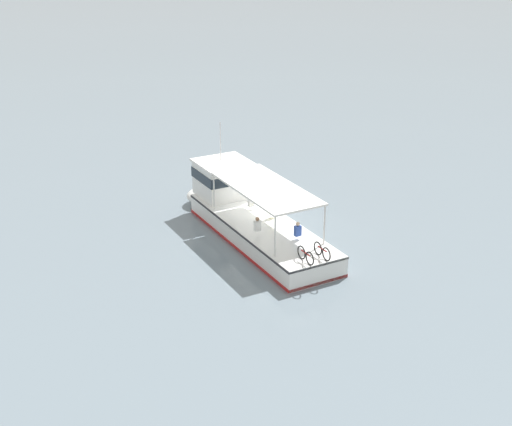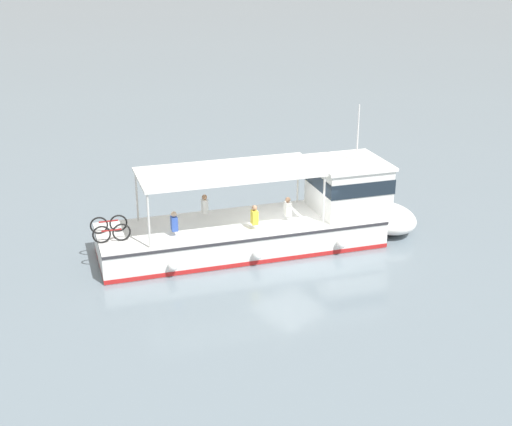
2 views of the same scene
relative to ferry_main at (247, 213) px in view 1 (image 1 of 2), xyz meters
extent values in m
plane|color=slate|center=(-0.84, 0.18, -1.02)|extent=(400.00, 400.00, 0.00)
cube|color=white|center=(0.61, 1.50, -0.47)|extent=(7.02, 11.21, 1.10)
ellipsoid|color=white|center=(-1.72, -4.25, -0.47)|extent=(3.55, 3.15, 1.01)
cube|color=red|center=(0.61, 1.50, -0.92)|extent=(7.06, 11.23, 0.16)
cube|color=#2D2D33|center=(0.61, 1.50, 0.00)|extent=(7.08, 11.23, 0.10)
cube|color=white|center=(-1.04, -2.58, 1.03)|extent=(3.50, 3.43, 1.90)
cube|color=#19232D|center=(-1.04, -2.58, 1.37)|extent=(3.57, 3.49, 0.56)
cube|color=white|center=(-1.04, -2.58, 2.04)|extent=(3.71, 3.64, 0.12)
cube|color=white|center=(0.78, 1.91, 2.13)|extent=(5.25, 7.32, 0.10)
cylinder|color=silver|center=(0.82, -1.61, 1.08)|extent=(0.08, 0.08, 2.00)
cylinder|color=silver|center=(-1.70, -0.59, 1.08)|extent=(0.08, 0.08, 2.00)
cylinder|color=silver|center=(3.26, 4.41, 1.08)|extent=(0.08, 0.08, 2.00)
cylinder|color=silver|center=(0.74, 5.44, 1.08)|extent=(0.08, 0.08, 2.00)
cylinder|color=silver|center=(-1.16, -2.86, 3.20)|extent=(0.06, 0.06, 2.20)
sphere|color=white|center=(-2.32, -0.99, -0.52)|extent=(0.36, 0.36, 0.36)
sphere|color=white|center=(-1.08, 2.07, -0.52)|extent=(0.36, 0.36, 0.36)
sphere|color=white|center=(0.09, 4.94, -0.52)|extent=(0.36, 0.36, 0.36)
torus|color=black|center=(2.74, 5.54, 0.41)|extent=(0.30, 0.63, 0.66)
torus|color=black|center=(3.00, 6.19, 0.41)|extent=(0.30, 0.63, 0.66)
cylinder|color=maroon|center=(2.87, 5.87, 0.53)|extent=(0.32, 0.67, 0.06)
torus|color=black|center=(1.90, 5.88, 0.41)|extent=(0.30, 0.63, 0.66)
torus|color=black|center=(2.17, 6.53, 0.41)|extent=(0.30, 0.63, 0.66)
cylinder|color=maroon|center=(2.03, 6.21, 0.53)|extent=(0.32, 0.67, 0.06)
cube|color=#2D4CA5|center=(1.13, 4.16, 0.54)|extent=(0.38, 0.32, 0.52)
sphere|color=beige|center=(1.13, 4.16, 0.91)|extent=(0.20, 0.20, 0.20)
cube|color=white|center=(1.89, 2.26, 0.54)|extent=(0.38, 0.32, 0.52)
sphere|color=#9E7051|center=(1.89, 2.26, 0.91)|extent=(0.20, 0.20, 0.20)
cube|color=yellow|center=(-0.24, 1.53, 0.54)|extent=(0.38, 0.32, 0.52)
sphere|color=#9E7051|center=(-0.24, 1.53, 0.91)|extent=(0.20, 0.20, 0.20)
cube|color=white|center=(-0.36, -0.01, 0.54)|extent=(0.38, 0.32, 0.52)
sphere|color=#9E7051|center=(-0.36, -0.01, 0.91)|extent=(0.20, 0.20, 0.20)
camera|label=1|loc=(25.82, 21.65, 14.21)|focal=47.87mm
camera|label=2|loc=(-18.95, 16.92, 10.06)|focal=49.51mm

